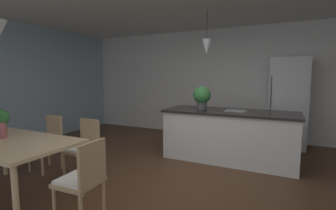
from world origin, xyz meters
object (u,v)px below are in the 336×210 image
(chair_kitchen_end, at_px, (83,179))
(chair_far_right, at_px, (84,147))
(dining_table, at_px, (7,146))
(potted_plant_on_island, at_px, (202,96))
(refrigerator, at_px, (288,103))
(chair_far_left, at_px, (48,141))
(vase_on_dining_table, at_px, (3,131))
(kitchen_island, at_px, (229,135))

(chair_kitchen_end, distance_m, chair_far_right, 1.20)
(dining_table, distance_m, potted_plant_on_island, 3.12)
(dining_table, distance_m, refrigerator, 5.08)
(dining_table, height_order, chair_far_left, chair_far_left)
(refrigerator, relative_size, potted_plant_on_island, 4.44)
(refrigerator, bearing_deg, chair_kitchen_end, -114.84)
(dining_table, bearing_deg, vase_on_dining_table, 161.91)
(chair_kitchen_end, xyz_separation_m, refrigerator, (1.86, 4.02, 0.48))
(chair_far_left, bearing_deg, kitchen_island, 34.58)
(dining_table, bearing_deg, potted_plant_on_island, 57.97)
(dining_table, height_order, chair_far_right, chair_far_right)
(chair_far_right, relative_size, vase_on_dining_table, 4.47)
(chair_far_right, bearing_deg, refrigerator, 49.43)
(chair_far_left, relative_size, vase_on_dining_table, 4.47)
(chair_far_right, height_order, refrigerator, refrigerator)
(dining_table, bearing_deg, refrigerator, 52.34)
(potted_plant_on_island, bearing_deg, dining_table, -122.03)
(chair_kitchen_end, height_order, kitchen_island, kitchen_island)
(chair_kitchen_end, relative_size, refrigerator, 0.46)
(dining_table, height_order, vase_on_dining_table, vase_on_dining_table)
(vase_on_dining_table, bearing_deg, potted_plant_on_island, 55.24)
(kitchen_island, relative_size, potted_plant_on_island, 5.39)
(dining_table, relative_size, chair_kitchen_end, 2.00)
(chair_far_right, bearing_deg, vase_on_dining_table, -123.70)
(chair_far_left, bearing_deg, chair_far_right, 0.01)
(refrigerator, xyz_separation_m, potted_plant_on_island, (-1.46, -1.40, 0.19))
(kitchen_island, height_order, vase_on_dining_table, vase_on_dining_table)
(chair_far_right, bearing_deg, chair_kitchen_end, -45.22)
(chair_kitchen_end, xyz_separation_m, kitchen_island, (0.92, 2.61, -0.01))
(kitchen_island, relative_size, refrigerator, 1.21)
(chair_kitchen_end, height_order, potted_plant_on_island, potted_plant_on_island)
(chair_far_right, distance_m, kitchen_island, 2.49)
(chair_far_left, height_order, vase_on_dining_table, vase_on_dining_table)
(refrigerator, bearing_deg, chair_far_right, -130.57)
(chair_far_left, bearing_deg, vase_on_dining_table, -73.25)
(kitchen_island, relative_size, vase_on_dining_table, 11.90)
(chair_far_left, relative_size, potted_plant_on_island, 2.03)
(chair_far_right, distance_m, refrigerator, 4.19)
(kitchen_island, distance_m, refrigerator, 1.76)
(kitchen_island, height_order, potted_plant_on_island, potted_plant_on_island)
(refrigerator, relative_size, vase_on_dining_table, 9.80)
(chair_far_right, bearing_deg, chair_far_left, -179.99)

